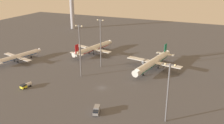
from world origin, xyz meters
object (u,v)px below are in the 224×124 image
Objects in this scene: apron_light_east at (168,89)px; apron_light_west at (101,41)px; airplane_far_stand at (153,62)px; control_tower at (72,2)px; apron_light_central at (80,48)px; fuel_truck at (26,85)px; catering_truck at (97,110)px; airplane_mid_apron at (93,48)px; airplane_taxiway_distant at (18,57)px.

apron_light_west reaches higher than apron_light_east.
control_tower is at bearing -26.84° from airplane_far_stand.
apron_light_west is at bearing 78.19° from apron_light_central.
catering_truck is at bearing -178.35° from fuel_truck.
airplane_far_stand is at bearing 17.28° from apron_light_west.
apron_light_central reaches higher than airplane_mid_apron.
airplane_taxiway_distant is 88.17m from catering_truck.
airplane_taxiway_distant is at bearing 24.92° from airplane_far_stand.
apron_light_east is at bearing -41.56° from apron_light_west.
apron_light_central reaches higher than airplane_taxiway_distant.
airplane_mid_apron is at bearing -4.71° from airplane_far_stand.
airplane_far_stand reaches higher than airplane_mid_apron.
apron_light_central is at bearing 153.90° from apron_light_east.
catering_truck is at bearing 92.44° from airplane_far_stand.
apron_light_east is at bearing -3.45° from airplane_taxiway_distant.
control_tower is 1.62× the size of apron_light_west.
fuel_truck is at bearing -81.37° from airplane_mid_apron.
control_tower is at bearing 124.11° from apron_light_central.
control_tower reaches higher than apron_light_west.
apron_light_central is at bearing 7.55° from airplane_taxiway_distant.
airplane_taxiway_distant reaches higher than catering_truck.
control_tower is 123.86m from apron_light_west.
apron_light_central is (-26.95, 33.02, 15.44)m from catering_truck.
catering_truck is 0.20× the size of apron_light_west.
apron_light_central is at bearing 48.91° from airplane_far_stand.
airplane_taxiway_distant is 54.44m from apron_light_central.
control_tower reaches higher than airplane_taxiway_distant.
apron_light_central is (18.65, 25.27, 15.65)m from fuel_truck.
apron_light_west is (17.93, -22.93, 13.21)m from airplane_mid_apron.
control_tower is at bearing 133.30° from apron_light_east.
airplane_mid_apron is at bearing 56.57° from airplane_taxiway_distant.
airplane_far_stand is 1.51× the size of apron_light_west.
apron_light_central is at bearing -115.13° from fuel_truck.
airplane_far_stand is 1.12× the size of airplane_mid_apron.
airplane_taxiway_distant is (23.69, -107.17, -24.84)m from control_tower.
airplane_mid_apron is at bearing -82.64° from fuel_truck.
control_tower reaches higher than apron_light_central.
apron_light_central reaches higher than apron_light_east.
airplane_taxiway_distant is 59.50m from apron_light_west.
airplane_far_stand is 7.61× the size of catering_truck.
control_tower is 180.26m from catering_truck.
apron_light_west is (56.33, 13.27, 13.84)m from airplane_taxiway_distant.
airplane_far_stand is 51.09m from airplane_mid_apron.
apron_light_east reaches higher than fuel_truck.
catering_truck is at bearing -48.58° from airplane_mid_apron.
control_tower is 192.22m from apron_light_east.
fuel_truck is 0.22× the size of apron_light_central.
control_tower is 1.42× the size of airplane_taxiway_distant.
airplane_taxiway_distant is at bearing -42.43° from catering_truck.
airplane_taxiway_distant is at bearing -77.54° from control_tower.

